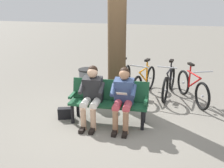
# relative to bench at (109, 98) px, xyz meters

# --- Properties ---
(ground_plane) EXTENTS (40.00, 40.00, 0.00)m
(ground_plane) POSITION_rel_bench_xyz_m (-0.00, 0.07, -0.51)
(ground_plane) COLOR slate
(bench) EXTENTS (1.62, 0.55, 0.87)m
(bench) POSITION_rel_bench_xyz_m (0.00, 0.00, 0.00)
(bench) COLOR #194C2D
(bench) RESTS_ON ground
(person_reading) EXTENTS (0.50, 0.78, 1.20)m
(person_reading) POSITION_rel_bench_xyz_m (-0.33, 0.15, 0.16)
(person_reading) COLOR #334772
(person_reading) RESTS_ON ground
(person_companion) EXTENTS (0.50, 0.78, 1.20)m
(person_companion) POSITION_rel_bench_xyz_m (0.31, 0.18, 0.16)
(person_companion) COLOR #262628
(person_companion) RESTS_ON ground
(handbag) EXTENTS (0.33, 0.23, 0.24)m
(handbag) POSITION_rel_bench_xyz_m (0.95, 0.12, -0.39)
(handbag) COLOR black
(handbag) RESTS_ON ground
(tree_trunk) EXTENTS (0.43, 0.43, 3.54)m
(tree_trunk) POSITION_rel_bench_xyz_m (0.09, -1.05, 1.26)
(tree_trunk) COLOR #4C3823
(tree_trunk) RESTS_ON ground
(litter_bin) EXTENTS (0.41, 0.41, 0.84)m
(litter_bin) POSITION_rel_bench_xyz_m (0.80, -0.92, -0.09)
(litter_bin) COLOR slate
(litter_bin) RESTS_ON ground
(bicycle_blue) EXTENTS (0.77, 1.56, 0.94)m
(bicycle_blue) POSITION_rel_bench_xyz_m (-1.71, -1.56, -0.15)
(bicycle_blue) COLOR black
(bicycle_blue) RESTS_ON ground
(bicycle_green) EXTENTS (0.48, 1.67, 0.94)m
(bicycle_green) POSITION_rel_bench_xyz_m (-1.13, -1.80, -0.15)
(bicycle_green) COLOR black
(bicycle_green) RESTS_ON ground
(bicycle_orange) EXTENTS (0.54, 1.65, 0.94)m
(bicycle_orange) POSITION_rel_bench_xyz_m (-0.50, -1.73, -0.15)
(bicycle_orange) COLOR black
(bicycle_orange) RESTS_ON ground
(bicycle_black) EXTENTS (0.48, 1.68, 0.94)m
(bicycle_black) POSITION_rel_bench_xyz_m (0.09, -1.70, -0.15)
(bicycle_black) COLOR black
(bicycle_black) RESTS_ON ground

